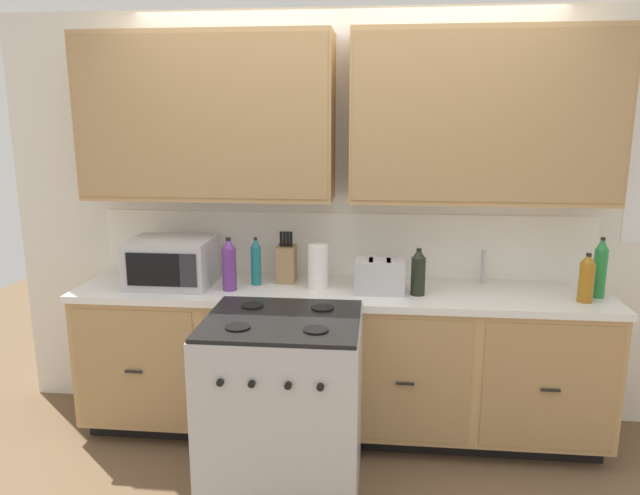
# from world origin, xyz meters

# --- Properties ---
(ground_plane) EXTENTS (8.00, 8.00, 0.00)m
(ground_plane) POSITION_xyz_m (0.00, 0.00, 0.00)
(ground_plane) COLOR brown
(wall_unit) EXTENTS (4.25, 0.40, 2.51)m
(wall_unit) POSITION_xyz_m (0.00, 0.50, 1.66)
(wall_unit) COLOR white
(wall_unit) RESTS_ON ground_plane
(counter_run) EXTENTS (3.08, 0.64, 0.91)m
(counter_run) POSITION_xyz_m (0.00, 0.30, 0.47)
(counter_run) COLOR black
(counter_run) RESTS_ON ground_plane
(stove_range) EXTENTS (0.76, 0.68, 0.95)m
(stove_range) POSITION_xyz_m (-0.23, -0.33, 0.47)
(stove_range) COLOR #B7B7BC
(stove_range) RESTS_ON ground_plane
(microwave) EXTENTS (0.48, 0.37, 0.28)m
(microwave) POSITION_xyz_m (-1.00, 0.27, 1.05)
(microwave) COLOR #B7B7BC
(microwave) RESTS_ON counter_run
(toaster) EXTENTS (0.28, 0.18, 0.19)m
(toaster) POSITION_xyz_m (0.23, 0.25, 1.01)
(toaster) COLOR #B7B7BC
(toaster) RESTS_ON counter_run
(knife_block) EXTENTS (0.11, 0.14, 0.31)m
(knife_block) POSITION_xyz_m (-0.33, 0.43, 1.03)
(knife_block) COLOR #9C794E
(knife_block) RESTS_ON counter_run
(sink_faucet) EXTENTS (0.02, 0.02, 0.20)m
(sink_faucet) POSITION_xyz_m (0.85, 0.51, 1.01)
(sink_faucet) COLOR #B2B5BA
(sink_faucet) RESTS_ON counter_run
(paper_towel_roll) EXTENTS (0.12, 0.12, 0.26)m
(paper_towel_roll) POSITION_xyz_m (-0.12, 0.30, 1.04)
(paper_towel_roll) COLOR white
(paper_towel_roll) RESTS_ON counter_run
(bottle_violet) EXTENTS (0.08, 0.08, 0.31)m
(bottle_violet) POSITION_xyz_m (-0.63, 0.21, 1.06)
(bottle_violet) COLOR #663384
(bottle_violet) RESTS_ON counter_run
(bottle_amber) EXTENTS (0.08, 0.08, 0.27)m
(bottle_amber) POSITION_xyz_m (1.34, 0.19, 1.04)
(bottle_amber) COLOR #9E6619
(bottle_amber) RESTS_ON counter_run
(bottle_dark) EXTENTS (0.08, 0.08, 0.27)m
(bottle_dark) POSITION_xyz_m (0.45, 0.22, 1.04)
(bottle_dark) COLOR black
(bottle_dark) RESTS_ON counter_run
(bottle_green) EXTENTS (0.07, 0.07, 0.34)m
(bottle_green) POSITION_xyz_m (1.44, 0.28, 1.07)
(bottle_green) COLOR #237A38
(bottle_green) RESTS_ON counter_run
(bottle_teal) EXTENTS (0.06, 0.06, 0.29)m
(bottle_teal) POSITION_xyz_m (-0.50, 0.34, 1.05)
(bottle_teal) COLOR #1E707A
(bottle_teal) RESTS_ON counter_run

